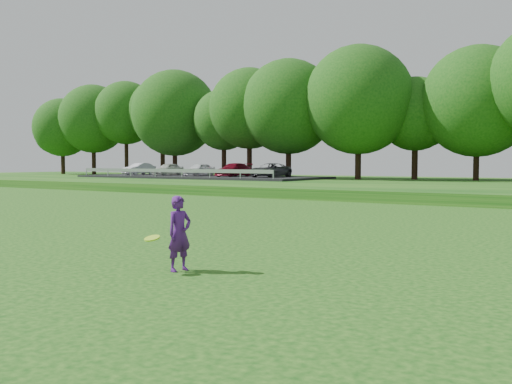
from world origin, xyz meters
The scene contains 6 objects.
ground centered at (0.00, 0.00, 0.00)m, with size 140.00×140.00×0.00m, color #0C400F.
berm centered at (0.00, 34.00, 0.30)m, with size 130.00×30.00×0.60m, color #0C400F.
walking_path centered at (0.00, 20.00, 0.02)m, with size 130.00×1.60×0.04m, color gray.
treeline centered at (0.00, 38.00, 8.10)m, with size 104.00×7.00×15.00m, color #124810, non-canonical shape.
parking_lot centered at (-23.39, 32.81, 1.03)m, with size 24.00×9.00×1.38m.
woman centered at (3.49, 0.02, 0.71)m, with size 0.61×0.91×1.43m.
Camera 1 is at (10.78, -7.97, 2.06)m, focal length 40.00 mm.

